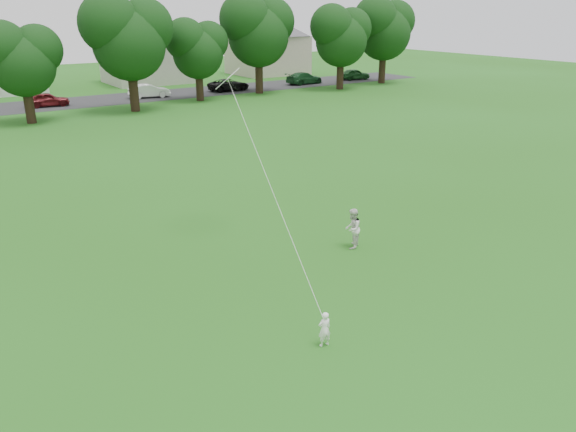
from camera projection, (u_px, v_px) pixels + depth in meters
ground at (280, 331)px, 14.82m from camera, size 160.00×160.00×0.00m
street at (10, 108)px, 47.49m from camera, size 90.00×7.00×0.01m
toddler at (324, 329)px, 14.02m from camera, size 0.37×0.27×0.95m
older_boy at (352, 229)px, 19.71m from camera, size 0.90×0.87×1.45m
kite at (268, 180)px, 16.71m from camera, size 1.43×4.69×9.73m
tree_row at (48, 34)px, 42.19m from camera, size 79.64×8.98×10.69m
parked_cars at (72, 97)px, 49.09m from camera, size 69.97×2.27×1.28m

